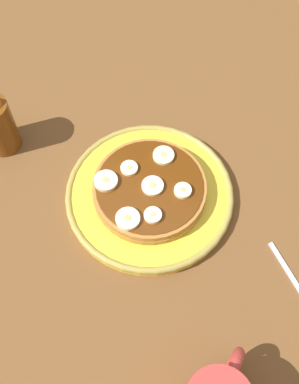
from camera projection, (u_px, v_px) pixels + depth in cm
name	position (u px, v px, depth cm)	size (l,w,h in cm)	color
ground_plane	(149.00, 202.00, 77.84)	(140.00, 140.00, 3.00)	brown
plate	(149.00, 195.00, 75.67)	(26.07, 26.07, 1.82)	yellow
pancake_stack	(150.00, 188.00, 74.28)	(17.59, 18.10, 2.43)	#B47E30
banana_slice_0	(154.00, 184.00, 72.93)	(3.32, 3.32, 0.82)	#F0E3BE
banana_slice_1	(106.00, 181.00, 73.11)	(3.60, 3.60, 0.94)	#FCE4BB
banana_slice_2	(164.00, 156.00, 75.40)	(3.33, 3.33, 0.79)	beige
banana_slice_3	(129.00, 168.00, 74.28)	(2.65, 2.65, 0.79)	#F5EBB8
banana_slice_4	(183.00, 191.00, 72.34)	(2.64, 2.64, 0.88)	#F9F2BA
banana_slice_5	(153.00, 215.00, 70.35)	(2.61, 2.61, 0.92)	#ECECC5
banana_slice_6	(126.00, 218.00, 70.18)	(3.59, 3.59, 0.86)	#F4E8C1
fork	(298.00, 286.00, 69.37)	(8.49, 11.05, 0.50)	silver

